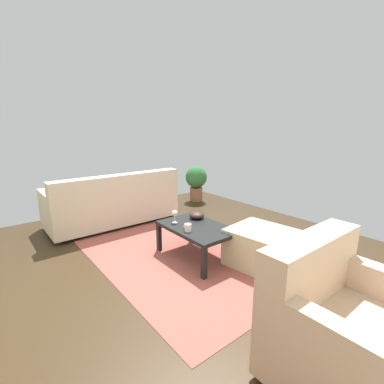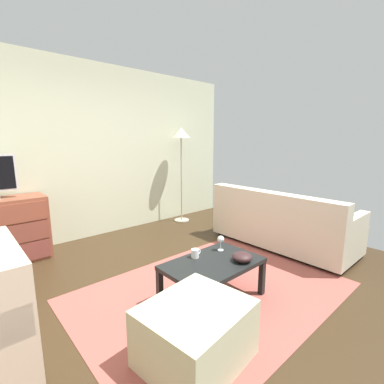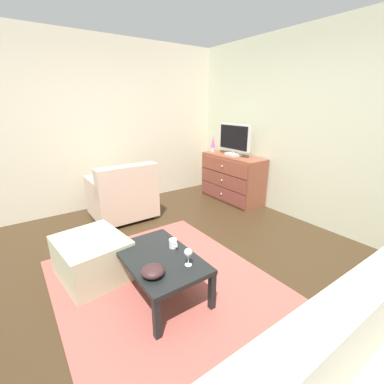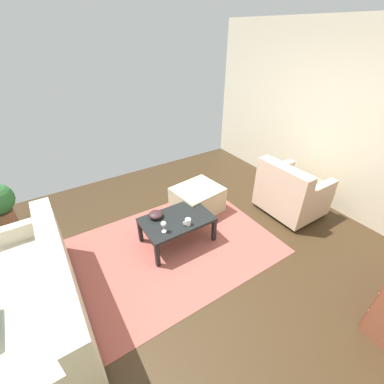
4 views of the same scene
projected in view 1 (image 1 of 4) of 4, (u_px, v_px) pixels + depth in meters
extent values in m
cube|color=#352615|center=(183.00, 269.00, 3.08)|extent=(5.44, 5.06, 0.05)
cube|color=#974A42|center=(186.00, 255.00, 3.35)|extent=(2.60, 1.90, 0.01)
cube|color=black|center=(204.00, 263.00, 2.80)|extent=(0.05, 0.05, 0.35)
cube|color=black|center=(159.00, 237.00, 3.45)|extent=(0.05, 0.05, 0.35)
cube|color=black|center=(239.00, 249.00, 3.12)|extent=(0.05, 0.05, 0.35)
cube|color=black|center=(192.00, 228.00, 3.77)|extent=(0.05, 0.05, 0.35)
cube|color=black|center=(197.00, 228.00, 3.24)|extent=(0.92, 0.58, 0.04)
cylinder|color=silver|center=(175.00, 222.00, 3.35)|extent=(0.06, 0.06, 0.00)
cylinder|color=silver|center=(175.00, 219.00, 3.34)|extent=(0.01, 0.01, 0.09)
sphere|color=silver|center=(175.00, 213.00, 3.32)|extent=(0.07, 0.07, 0.07)
cylinder|color=white|center=(188.00, 228.00, 3.07)|extent=(0.08, 0.08, 0.08)
torus|color=white|center=(185.00, 226.00, 3.11)|extent=(0.05, 0.01, 0.05)
ellipsoid|color=#321E1F|center=(197.00, 215.00, 3.50)|extent=(0.19, 0.19, 0.09)
cylinder|color=#332319|center=(151.00, 206.00, 5.29)|extent=(0.05, 0.05, 0.05)
cylinder|color=#332319|center=(48.00, 227.00, 4.20)|extent=(0.05, 0.05, 0.05)
cylinder|color=#332319|center=(171.00, 215.00, 4.76)|extent=(0.05, 0.05, 0.05)
cylinder|color=#332319|center=(60.00, 242.00, 3.68)|extent=(0.05, 0.05, 0.05)
cube|color=beige|center=(113.00, 208.00, 4.43)|extent=(0.85, 1.95, 0.38)
cube|color=beige|center=(120.00, 188.00, 4.09)|extent=(0.20, 1.95, 0.40)
cube|color=beige|center=(161.00, 184.00, 4.92)|extent=(0.81, 0.12, 0.20)
cube|color=beige|center=(48.00, 201.00, 3.81)|extent=(0.81, 0.12, 0.20)
cylinder|color=teal|center=(93.00, 191.00, 4.46)|extent=(0.16, 0.40, 0.16)
cylinder|color=#332319|center=(267.00, 377.00, 1.71)|extent=(0.05, 0.05, 0.05)
cylinder|color=#332319|center=(324.00, 326.00, 2.14)|extent=(0.05, 0.05, 0.05)
cube|color=#C7AC95|center=(352.00, 350.00, 1.63)|extent=(0.80, 0.87, 0.39)
cube|color=#C7AC95|center=(311.00, 267.00, 1.76)|extent=(0.20, 0.87, 0.42)
cube|color=#C7AC95|center=(327.00, 337.00, 1.33)|extent=(0.76, 0.12, 0.20)
cube|color=#C7AC95|center=(384.00, 283.00, 1.78)|extent=(0.76, 0.12, 0.20)
cube|color=#B9B993|center=(263.00, 248.00, 3.07)|extent=(0.77, 0.68, 0.42)
cylinder|color=brown|center=(196.00, 194.00, 5.75)|extent=(0.26, 0.26, 0.28)
sphere|color=#2D6B33|center=(196.00, 177.00, 5.67)|extent=(0.44, 0.44, 0.44)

